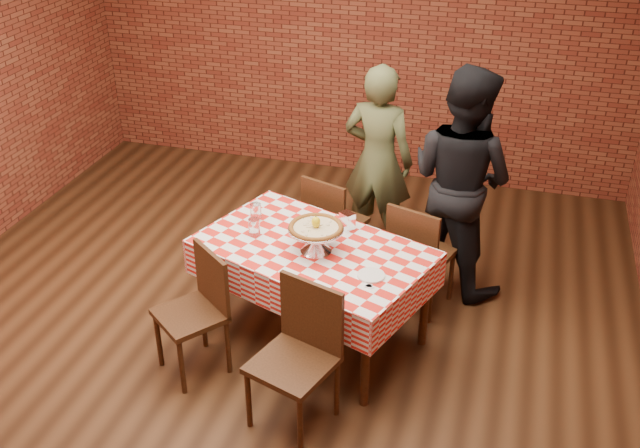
{
  "coord_description": "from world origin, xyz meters",
  "views": [
    {
      "loc": [
        1.6,
        -3.93,
        3.37
      ],
      "look_at": [
        0.42,
        0.22,
        0.91
      ],
      "focal_mm": 41.05,
      "sensor_mm": 36.0,
      "label": 1
    }
  ],
  "objects_px": {
    "diner_olive": "(378,160)",
    "chair_near_left": "(190,316)",
    "diner_black": "(461,180)",
    "water_glass_left": "(254,227)",
    "chair_far_left": "(336,223)",
    "chair_far_right": "(422,254)",
    "pizza_stand": "(316,240)",
    "table": "(313,292)",
    "chair_near_right": "(292,362)",
    "water_glass_right": "(256,212)",
    "condiment_caddy": "(347,221)",
    "pizza": "(316,228)"
  },
  "relations": [
    {
      "from": "condiment_caddy",
      "to": "water_glass_right",
      "type": "bearing_deg",
      "value": -142.65
    },
    {
      "from": "chair_far_left",
      "to": "chair_near_right",
      "type": "bearing_deg",
      "value": 115.8
    },
    {
      "from": "chair_near_left",
      "to": "diner_black",
      "type": "bearing_deg",
      "value": 83.37
    },
    {
      "from": "chair_near_right",
      "to": "diner_black",
      "type": "relative_size",
      "value": 0.52
    },
    {
      "from": "pizza_stand",
      "to": "diner_black",
      "type": "bearing_deg",
      "value": 51.2
    },
    {
      "from": "water_glass_left",
      "to": "chair_far_left",
      "type": "relative_size",
      "value": 0.14
    },
    {
      "from": "diner_olive",
      "to": "chair_near_left",
      "type": "bearing_deg",
      "value": 74.43
    },
    {
      "from": "condiment_caddy",
      "to": "diner_olive",
      "type": "bearing_deg",
      "value": 124.19
    },
    {
      "from": "pizza_stand",
      "to": "chair_far_right",
      "type": "height_order",
      "value": "pizza_stand"
    },
    {
      "from": "chair_near_left",
      "to": "chair_far_left",
      "type": "height_order",
      "value": "chair_far_left"
    },
    {
      "from": "chair_far_left",
      "to": "diner_olive",
      "type": "bearing_deg",
      "value": -96.73
    },
    {
      "from": "chair_near_left",
      "to": "condiment_caddy",
      "type": "bearing_deg",
      "value": 83.56
    },
    {
      "from": "water_glass_left",
      "to": "diner_olive",
      "type": "height_order",
      "value": "diner_olive"
    },
    {
      "from": "chair_far_left",
      "to": "diner_black",
      "type": "distance_m",
      "value": 1.06
    },
    {
      "from": "chair_near_left",
      "to": "diner_black",
      "type": "distance_m",
      "value": 2.27
    },
    {
      "from": "water_glass_right",
      "to": "diner_olive",
      "type": "bearing_deg",
      "value": 58.97
    },
    {
      "from": "water_glass_left",
      "to": "chair_near_left",
      "type": "bearing_deg",
      "value": -111.26
    },
    {
      "from": "chair_near_left",
      "to": "chair_far_left",
      "type": "distance_m",
      "value": 1.59
    },
    {
      "from": "chair_near_right",
      "to": "chair_far_left",
      "type": "bearing_deg",
      "value": 114.79
    },
    {
      "from": "table",
      "to": "chair_near_right",
      "type": "relative_size",
      "value": 1.65
    },
    {
      "from": "table",
      "to": "diner_olive",
      "type": "distance_m",
      "value": 1.44
    },
    {
      "from": "chair_far_right",
      "to": "diner_olive",
      "type": "xyz_separation_m",
      "value": [
        -0.51,
        0.75,
        0.37
      ]
    },
    {
      "from": "water_glass_left",
      "to": "chair_far_right",
      "type": "bearing_deg",
      "value": 27.17
    },
    {
      "from": "water_glass_left",
      "to": "chair_far_right",
      "type": "xyz_separation_m",
      "value": [
        1.11,
        0.57,
        -0.37
      ]
    },
    {
      "from": "water_glass_right",
      "to": "chair_near_right",
      "type": "bearing_deg",
      "value": -60.53
    },
    {
      "from": "water_glass_right",
      "to": "chair_far_right",
      "type": "bearing_deg",
      "value": 16.92
    },
    {
      "from": "chair_far_right",
      "to": "diner_black",
      "type": "height_order",
      "value": "diner_black"
    },
    {
      "from": "pizza_stand",
      "to": "diner_olive",
      "type": "distance_m",
      "value": 1.41
    },
    {
      "from": "chair_near_left",
      "to": "pizza",
      "type": "bearing_deg",
      "value": 74.85
    },
    {
      "from": "pizza",
      "to": "pizza_stand",
      "type": "bearing_deg",
      "value": 0.0
    },
    {
      "from": "water_glass_right",
      "to": "diner_black",
      "type": "height_order",
      "value": "diner_black"
    },
    {
      "from": "diner_black",
      "to": "water_glass_right",
      "type": "bearing_deg",
      "value": 58.54
    },
    {
      "from": "water_glass_right",
      "to": "chair_far_right",
      "type": "xyz_separation_m",
      "value": [
        1.18,
        0.36,
        -0.37
      ]
    },
    {
      "from": "diner_olive",
      "to": "pizza_stand",
      "type": "bearing_deg",
      "value": 92.61
    },
    {
      "from": "water_glass_left",
      "to": "water_glass_right",
      "type": "xyz_separation_m",
      "value": [
        -0.07,
        0.21,
        0.0
      ]
    },
    {
      "from": "water_glass_left",
      "to": "chair_far_left",
      "type": "distance_m",
      "value": 1.01
    },
    {
      "from": "pizza",
      "to": "chair_near_right",
      "type": "height_order",
      "value": "pizza"
    },
    {
      "from": "condiment_caddy",
      "to": "chair_far_left",
      "type": "bearing_deg",
      "value": 145.42
    },
    {
      "from": "pizza_stand",
      "to": "chair_far_left",
      "type": "relative_size",
      "value": 0.43
    },
    {
      "from": "pizza_stand",
      "to": "water_glass_right",
      "type": "xyz_separation_m",
      "value": [
        -0.54,
        0.29,
        -0.02
      ]
    },
    {
      "from": "chair_near_left",
      "to": "diner_black",
      "type": "relative_size",
      "value": 0.49
    },
    {
      "from": "pizza_stand",
      "to": "chair_near_left",
      "type": "bearing_deg",
      "value": -142.94
    },
    {
      "from": "table",
      "to": "chair_near_left",
      "type": "distance_m",
      "value": 0.9
    },
    {
      "from": "pizza_stand",
      "to": "water_glass_right",
      "type": "bearing_deg",
      "value": 151.59
    },
    {
      "from": "chair_near_right",
      "to": "chair_far_left",
      "type": "height_order",
      "value": "chair_near_right"
    },
    {
      "from": "chair_far_right",
      "to": "table",
      "type": "bearing_deg",
      "value": 60.24
    },
    {
      "from": "water_glass_left",
      "to": "chair_far_right",
      "type": "relative_size",
      "value": 0.14
    },
    {
      "from": "pizza",
      "to": "chair_near_right",
      "type": "xyz_separation_m",
      "value": [
        0.09,
        -0.82,
        -0.47
      ]
    },
    {
      "from": "diner_black",
      "to": "pizza",
      "type": "bearing_deg",
      "value": 80.98
    },
    {
      "from": "chair_near_right",
      "to": "chair_far_left",
      "type": "distance_m",
      "value": 1.76
    }
  ]
}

